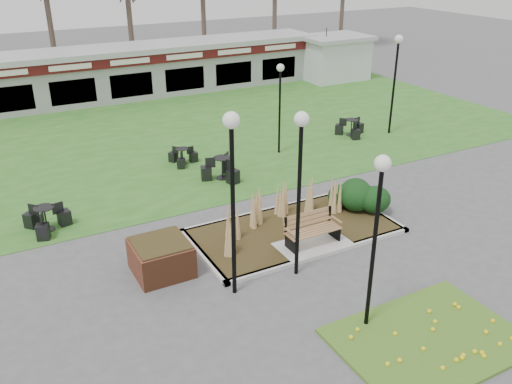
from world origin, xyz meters
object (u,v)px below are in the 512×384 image
park_bench (311,229)px  bistro_set_a (222,171)px  lamp_post_mid_left (232,166)px  bistro_set_c (183,159)px  lamp_post_mid_right (396,63)px  bistro_set_b (46,222)px  service_hut (334,57)px  lamp_post_far_right (280,89)px  food_pavilion (124,72)px  lamp_post_near_left (378,207)px  lamp_post_near_right (300,160)px  patio_umbrella (325,58)px  bistro_set_d (351,130)px  brick_planter (161,257)px

park_bench → bistro_set_a: (-0.17, 5.88, -0.28)m
lamp_post_mid_left → bistro_set_c: size_ratio=3.90×
lamp_post_mid_right → bistro_set_b: 16.43m
service_hut → bistro_set_a: bearing=-139.0°
lamp_post_mid_right → park_bench: bearing=-142.2°
park_bench → bistro_set_b: park_bench is taller
lamp_post_far_right → food_pavilion: bearing=104.4°
lamp_post_near_left → service_hut: bearing=56.2°
service_hut → lamp_post_mid_right: size_ratio=0.96×
lamp_post_mid_left → bistro_set_b: size_ratio=3.31×
lamp_post_near_right → bistro_set_b: lamp_post_near_right is taller
food_pavilion → bistro_set_a: bearing=-90.7°
bistro_set_c → patio_umbrella: (13.78, 9.72, 1.19)m
park_bench → bistro_set_b: size_ratio=1.16×
lamp_post_near_left → bistro_set_b: (-5.88, 8.50, -2.87)m
lamp_post_near_left → lamp_post_mid_right: lamp_post_mid_right is taller
park_bench → lamp_post_near_left: size_ratio=0.39×
lamp_post_far_right → bistro_set_c: bearing=170.1°
patio_umbrella → bistro_set_d: bearing=-118.5°
lamp_post_far_right → bistro_set_a: size_ratio=2.45×
lamp_post_near_left → lamp_post_mid_right: bearing=47.1°
bistro_set_a → bistro_set_b: bearing=-170.3°
service_hut → bistro_set_c: bearing=-146.1°
park_bench → lamp_post_near_right: bearing=-138.2°
service_hut → lamp_post_far_right: 14.74m
patio_umbrella → lamp_post_far_right: bearing=-132.7°
brick_planter → lamp_post_mid_right: size_ratio=0.33×
park_bench → lamp_post_near_right: (-1.17, -1.05, 2.76)m
food_pavilion → lamp_post_mid_right: size_ratio=5.37×
service_hut → bistro_set_b: 24.14m
lamp_post_mid_right → brick_planter: bearing=-154.9°
lamp_post_near_right → bistro_set_d: (8.52, 8.73, -3.07)m
lamp_post_near_left → bistro_set_a: lamp_post_near_left is taller
bistro_set_d → patio_umbrella: bearing=61.5°
bistro_set_d → lamp_post_near_right: bearing=-134.3°
service_hut → lamp_post_near_left: 25.94m
lamp_post_near_left → lamp_post_near_right: (-0.26, 2.70, 0.19)m
park_bench → service_hut: 22.32m
lamp_post_near_left → bistro_set_c: (-0.05, 11.78, -2.92)m
park_bench → bistro_set_a: 5.89m
lamp_post_near_left → bistro_set_d: (8.26, 11.43, -2.88)m
lamp_post_near_right → patio_umbrella: bearing=53.3°
lamp_post_near_right → bistro_set_c: lamp_post_near_right is taller
food_pavilion → bistro_set_b: 16.48m
park_bench → lamp_post_mid_left: bearing=-161.1°
brick_planter → service_hut: size_ratio=0.34×
park_bench → bistro_set_c: 8.10m
bistro_set_c → lamp_post_near_left: bearing=-89.8°
park_bench → lamp_post_near_left: (-0.92, -3.75, 2.57)m
service_hut → lamp_post_far_right: (-10.31, -10.45, 1.35)m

